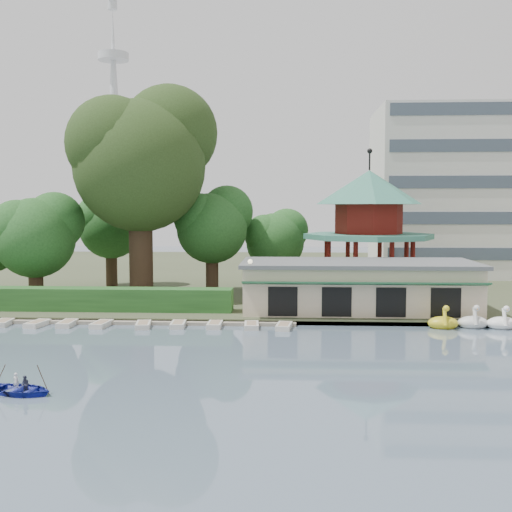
# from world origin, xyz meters

# --- Properties ---
(ground_plane) EXTENTS (220.00, 220.00, 0.00)m
(ground_plane) POSITION_xyz_m (0.00, 0.00, 0.00)
(ground_plane) COLOR slate
(ground_plane) RESTS_ON ground
(shore) EXTENTS (220.00, 70.00, 0.40)m
(shore) POSITION_xyz_m (0.00, 52.00, 0.20)
(shore) COLOR #424930
(shore) RESTS_ON ground
(embankment) EXTENTS (220.00, 0.60, 0.30)m
(embankment) POSITION_xyz_m (0.00, 17.30, 0.15)
(embankment) COLOR gray
(embankment) RESTS_ON ground
(dock) EXTENTS (34.00, 1.60, 0.24)m
(dock) POSITION_xyz_m (-12.00, 17.20, 0.12)
(dock) COLOR gray
(dock) RESTS_ON ground
(boathouse) EXTENTS (18.60, 9.39, 3.90)m
(boathouse) POSITION_xyz_m (10.00, 21.97, 2.37)
(boathouse) COLOR beige
(boathouse) RESTS_ON shore
(pavilion) EXTENTS (12.40, 12.40, 13.50)m
(pavilion) POSITION_xyz_m (12.00, 32.00, 7.48)
(pavilion) COLOR beige
(pavilion) RESTS_ON shore
(broadcast_tower) EXTENTS (8.00, 8.00, 96.00)m
(broadcast_tower) POSITION_xyz_m (-42.00, 140.00, 33.98)
(broadcast_tower) COLOR silver
(broadcast_tower) RESTS_ON ground
(hedge) EXTENTS (30.00, 2.00, 1.80)m
(hedge) POSITION_xyz_m (-15.00, 20.50, 1.30)
(hedge) COLOR #275A23
(hedge) RESTS_ON shore
(lamp_post) EXTENTS (0.36, 0.36, 4.28)m
(lamp_post) POSITION_xyz_m (1.50, 19.00, 3.34)
(lamp_post) COLOR black
(lamp_post) RESTS_ON shore
(big_tree) EXTENTS (13.08, 12.19, 19.47)m
(big_tree) POSITION_xyz_m (-8.84, 28.19, 13.32)
(big_tree) COLOR #3A281C
(big_tree) RESTS_ON shore
(small_trees) EXTENTS (39.17, 16.97, 10.34)m
(small_trees) POSITION_xyz_m (-12.94, 31.25, 6.46)
(small_trees) COLOR #3A281C
(small_trees) RESTS_ON shore
(moored_rowboats) EXTENTS (32.25, 2.73, 0.36)m
(moored_rowboats) POSITION_xyz_m (-11.40, 15.80, 0.18)
(moored_rowboats) COLOR silver
(moored_rowboats) RESTS_ON ground
(rowboat_with_passengers) EXTENTS (4.93, 4.03, 2.01)m
(rowboat_with_passengers) POSITION_xyz_m (-7.90, -0.96, 0.45)
(rowboat_with_passengers) COLOR #202A98
(rowboat_with_passengers) RESTS_ON ground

